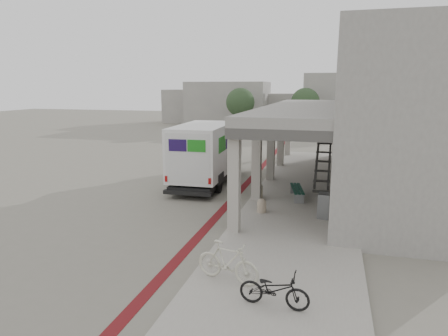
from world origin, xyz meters
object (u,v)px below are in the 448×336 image
(fedex_truck, at_px, (208,151))
(utility_cabinet, at_px, (324,205))
(bench, at_px, (297,191))
(bicycle_black, at_px, (274,289))
(bicycle_cream, at_px, (228,262))

(fedex_truck, distance_m, utility_cabinet, 7.69)
(fedex_truck, distance_m, bench, 5.44)
(bicycle_black, bearing_deg, utility_cabinet, -3.23)
(bicycle_black, bearing_deg, fedex_truck, 28.70)
(utility_cabinet, distance_m, bicycle_black, 6.73)
(bicycle_black, bearing_deg, bench, 6.34)
(fedex_truck, relative_size, bicycle_cream, 4.25)
(fedex_truck, height_order, bicycle_black, fedex_truck)
(bicycle_black, bearing_deg, bicycle_cream, 60.33)
(bench, relative_size, bicycle_cream, 1.14)
(utility_cabinet, height_order, bicycle_cream, bicycle_cream)
(utility_cabinet, bearing_deg, bench, 120.71)
(bench, distance_m, bicycle_black, 9.10)
(fedex_truck, bearing_deg, utility_cabinet, -39.90)
(fedex_truck, distance_m, bicycle_cream, 11.18)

